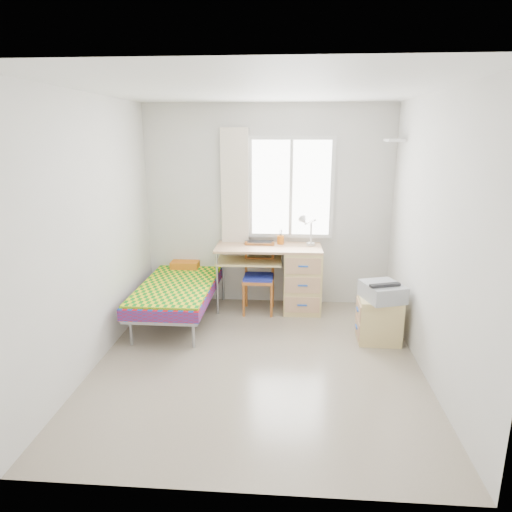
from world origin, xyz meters
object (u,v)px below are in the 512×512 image
at_px(cabinet, 379,319).
at_px(printer, 383,291).
at_px(chair, 259,273).
at_px(bed, 180,286).
at_px(desk, 296,276).

height_order(cabinet, printer, printer).
height_order(chair, cabinet, chair).
bearing_deg(printer, bed, 147.60).
bearing_deg(bed, chair, 13.51).
height_order(desk, chair, chair).
xyz_separation_m(chair, printer, (1.38, -0.83, 0.09)).
relative_size(bed, chair, 2.07).
bearing_deg(chair, printer, -30.40).
bearing_deg(bed, printer, -14.01).
height_order(bed, chair, chair).
height_order(bed, printer, bed).
relative_size(bed, cabinet, 3.74).
bearing_deg(desk, printer, -46.39).
distance_m(bed, printer, 2.44).
distance_m(bed, cabinet, 2.42).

